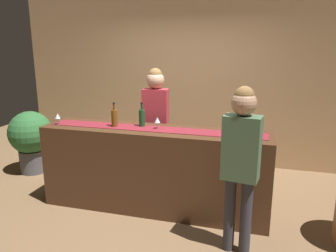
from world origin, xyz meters
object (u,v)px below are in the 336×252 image
(wine_glass_mid_counter, at_px, (58,116))
(bartender, at_px, (156,116))
(wine_bottle_amber, at_px, (114,118))
(wine_bottle_green, at_px, (142,118))
(customer_sipping, at_px, (241,154))
(wine_bottle_clear, at_px, (250,126))
(potted_plant_tall, at_px, (31,137))
(wine_glass_far_end, at_px, (232,124))
(wine_glass_near_customer, at_px, (157,120))

(wine_glass_mid_counter, xyz_separation_m, bartender, (1.08, 0.69, -0.07))
(wine_bottle_amber, xyz_separation_m, wine_bottle_green, (0.32, 0.10, 0.00))
(wine_bottle_amber, xyz_separation_m, customer_sipping, (1.56, -0.62, -0.12))
(wine_bottle_clear, relative_size, potted_plant_tall, 0.30)
(wine_glass_far_end, relative_size, potted_plant_tall, 0.14)
(wine_bottle_clear, xyz_separation_m, customer_sipping, (-0.05, -0.63, -0.12))
(bartender, relative_size, potted_plant_tall, 1.72)
(wine_bottle_green, relative_size, wine_glass_near_customer, 2.10)
(wine_glass_far_end, bearing_deg, customer_sipping, -78.16)
(wine_glass_far_end, relative_size, customer_sipping, 0.09)
(wine_bottle_clear, height_order, wine_glass_near_customer, wine_bottle_clear)
(wine_bottle_clear, bearing_deg, wine_bottle_green, 175.90)
(bartender, bearing_deg, wine_bottle_amber, 56.26)
(wine_glass_near_customer, relative_size, potted_plant_tall, 0.14)
(customer_sipping, xyz_separation_m, potted_plant_tall, (-3.34, 1.28, -0.45))
(bartender, xyz_separation_m, potted_plant_tall, (-2.11, 0.06, -0.49))
(wine_bottle_clear, bearing_deg, wine_glass_mid_counter, -177.71)
(wine_bottle_clear, distance_m, wine_glass_mid_counter, 2.36)
(bartender, bearing_deg, wine_glass_near_customer, 105.05)
(potted_plant_tall, bearing_deg, wine_glass_near_customer, -15.02)
(wine_bottle_clear, bearing_deg, bartender, 155.12)
(customer_sipping, bearing_deg, wine_bottle_green, 158.36)
(wine_glass_near_customer, distance_m, customer_sipping, 1.23)
(bartender, bearing_deg, customer_sipping, 130.41)
(wine_glass_mid_counter, height_order, bartender, bartender)
(customer_sipping, relative_size, potted_plant_tall, 1.67)
(wine_bottle_clear, bearing_deg, wine_glass_near_customer, 178.35)
(wine_bottle_clear, distance_m, potted_plant_tall, 3.50)
(wine_glass_near_customer, xyz_separation_m, wine_glass_far_end, (0.88, 0.03, 0.00))
(wine_bottle_amber, distance_m, wine_glass_near_customer, 0.54)
(wine_glass_near_customer, bearing_deg, potted_plant_tall, 164.98)
(wine_glass_near_customer, height_order, wine_glass_mid_counter, same)
(wine_bottle_green, bearing_deg, wine_bottle_amber, -162.24)
(wine_bottle_amber, bearing_deg, potted_plant_tall, 159.56)
(wine_bottle_amber, xyz_separation_m, wine_bottle_clear, (1.62, 0.01, 0.00))
(wine_bottle_clear, distance_m, customer_sipping, 0.64)
(wine_bottle_clear, height_order, customer_sipping, customer_sipping)
(wine_glass_mid_counter, relative_size, customer_sipping, 0.09)
(wine_bottle_amber, xyz_separation_m, wine_glass_mid_counter, (-0.74, -0.08, -0.01))
(wine_glass_mid_counter, distance_m, wine_glass_far_end, 2.16)
(wine_glass_mid_counter, xyz_separation_m, potted_plant_tall, (-1.03, 0.75, -0.56))
(wine_bottle_green, relative_size, wine_glass_mid_counter, 2.10)
(wine_glass_mid_counter, bearing_deg, bartender, 32.66)
(wine_bottle_green, relative_size, bartender, 0.18)
(wine_glass_far_end, distance_m, potted_plant_tall, 3.29)
(wine_bottle_green, xyz_separation_m, customer_sipping, (1.24, -0.72, -0.12))
(wine_bottle_amber, height_order, wine_bottle_clear, same)
(wine_bottle_amber, distance_m, wine_glass_far_end, 1.42)
(wine_glass_near_customer, xyz_separation_m, bartender, (-0.20, 0.56, -0.07))
(wine_glass_near_customer, xyz_separation_m, potted_plant_tall, (-2.31, 0.62, -0.56))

